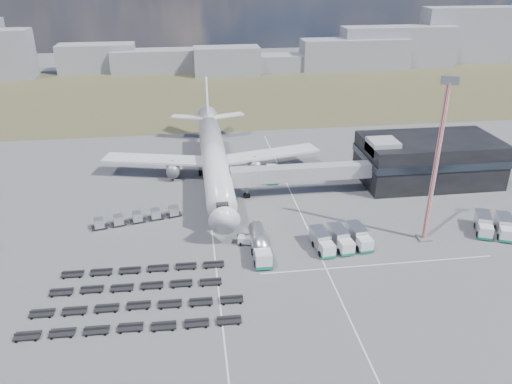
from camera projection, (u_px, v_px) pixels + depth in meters
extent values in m
plane|color=#565659|center=(226.00, 250.00, 87.39)|extent=(420.00, 420.00, 0.00)
cube|color=#444128|center=(202.00, 95.00, 185.95)|extent=(420.00, 90.00, 0.01)
cube|color=silver|center=(213.00, 237.00, 91.63)|extent=(0.25, 110.00, 0.01)
cube|color=silver|center=(308.00, 230.00, 93.81)|extent=(0.25, 110.00, 0.01)
cube|color=silver|center=(379.00, 265.00, 83.25)|extent=(40.00, 0.25, 0.01)
cube|color=black|center=(428.00, 160.00, 112.59)|extent=(30.00, 16.00, 10.00)
cube|color=#262D38|center=(429.00, 155.00, 112.07)|extent=(30.40, 16.40, 1.60)
cube|color=#939399|center=(383.00, 147.00, 107.42)|extent=(6.00, 6.00, 3.00)
cube|color=#939399|center=(302.00, 173.00, 105.78)|extent=(29.80, 3.00, 3.00)
cube|color=#939399|center=(240.00, 177.00, 103.70)|extent=(4.00, 3.60, 3.40)
cylinder|color=slate|center=(247.00, 187.00, 105.42)|extent=(0.70, 0.70, 5.10)
cylinder|color=black|center=(247.00, 196.00, 106.32)|extent=(1.40, 0.90, 1.40)
cylinder|color=silver|center=(214.00, 160.00, 112.01)|extent=(5.60, 48.00, 5.60)
cone|color=silver|center=(223.00, 214.00, 88.26)|extent=(5.60, 5.00, 5.60)
cone|color=silver|center=(208.00, 120.00, 136.76)|extent=(5.60, 8.00, 5.60)
cube|color=black|center=(222.00, 205.00, 89.71)|extent=(2.20, 2.00, 0.80)
cube|color=silver|center=(157.00, 159.00, 115.42)|extent=(25.59, 11.38, 0.50)
cube|color=silver|center=(268.00, 154.00, 118.58)|extent=(25.59, 11.38, 0.50)
cylinder|color=slate|center=(173.00, 169.00, 114.78)|extent=(3.00, 5.00, 3.00)
cylinder|color=slate|center=(255.00, 164.00, 117.09)|extent=(3.00, 5.00, 3.00)
cube|color=silver|center=(188.00, 117.00, 137.71)|extent=(9.49, 5.63, 0.35)
cube|color=silver|center=(228.00, 115.00, 139.04)|extent=(9.49, 5.63, 0.35)
cube|color=silver|center=(207.00, 96.00, 137.01)|extent=(0.50, 9.06, 11.45)
cylinder|color=slate|center=(222.00, 220.00, 94.92)|extent=(0.50, 0.50, 2.50)
cylinder|color=slate|center=(200.00, 170.00, 116.93)|extent=(0.60, 0.60, 2.50)
cylinder|color=slate|center=(228.00, 169.00, 117.71)|extent=(0.60, 0.60, 2.50)
cylinder|color=black|center=(222.00, 223.00, 95.24)|extent=(0.50, 1.20, 1.20)
cube|color=gray|center=(97.00, 58.00, 221.00)|extent=(33.14, 12.00, 12.00)
cube|color=gray|center=(161.00, 60.00, 222.07)|extent=(43.16, 12.00, 9.51)
cube|color=gray|center=(227.00, 61.00, 215.16)|extent=(28.02, 12.00, 11.81)
cube|color=gray|center=(298.00, 62.00, 224.42)|extent=(54.22, 12.00, 7.15)
cube|color=gray|center=(355.00, 54.00, 225.28)|extent=(48.64, 12.00, 13.47)
cube|color=gray|center=(398.00, 47.00, 230.07)|extent=(53.05, 12.00, 18.06)
cube|color=gray|center=(472.00, 35.00, 238.93)|extent=(49.28, 12.00, 25.39)
cube|color=silver|center=(263.00, 259.00, 81.93)|extent=(2.70, 2.70, 2.58)
cube|color=#137055|center=(263.00, 264.00, 82.36)|extent=(2.81, 2.81, 0.56)
cylinder|color=silver|center=(259.00, 239.00, 86.64)|extent=(2.84, 8.41, 2.80)
cube|color=slate|center=(259.00, 245.00, 87.19)|extent=(2.73, 8.41, 0.39)
cylinder|color=black|center=(260.00, 252.00, 85.80)|extent=(2.92, 1.25, 1.23)
cube|color=silver|center=(247.00, 240.00, 89.03)|extent=(3.54, 2.54, 1.45)
cube|color=silver|center=(272.00, 174.00, 114.01)|extent=(2.91, 6.05, 2.73)
cube|color=#137055|center=(272.00, 179.00, 114.49)|extent=(3.01, 6.16, 0.44)
cube|color=silver|center=(327.00, 250.00, 85.00)|extent=(2.62, 2.53, 2.26)
cube|color=#137055|center=(327.00, 254.00, 85.37)|extent=(2.73, 2.64, 0.46)
cube|color=silver|center=(320.00, 237.00, 87.97)|extent=(3.01, 4.99, 2.68)
cube|color=silver|center=(346.00, 247.00, 85.78)|extent=(2.62, 2.53, 2.26)
cube|color=#137055|center=(346.00, 251.00, 86.16)|extent=(2.73, 2.64, 0.46)
cube|color=silver|center=(338.00, 235.00, 88.76)|extent=(3.01, 4.99, 2.68)
cube|color=silver|center=(365.00, 244.00, 86.57)|extent=(2.62, 2.53, 2.26)
cube|color=#137055|center=(364.00, 249.00, 86.95)|extent=(2.73, 2.64, 0.46)
cube|color=silver|center=(356.00, 232.00, 89.55)|extent=(3.01, 4.99, 2.68)
cube|color=silver|center=(485.00, 232.00, 90.51)|extent=(3.10, 3.05, 2.30)
cube|color=#137055|center=(484.00, 236.00, 90.89)|extent=(3.24, 3.19, 0.47)
cube|color=silver|center=(483.00, 220.00, 93.52)|extent=(4.17, 5.40, 2.72)
cube|color=silver|center=(506.00, 234.00, 89.67)|extent=(3.10, 3.05, 2.30)
cube|color=#137055|center=(505.00, 239.00, 90.05)|extent=(3.24, 3.19, 0.47)
cube|color=silver|center=(503.00, 223.00, 92.68)|extent=(4.17, 5.40, 2.72)
cube|color=black|center=(100.00, 227.00, 94.14)|extent=(3.21, 2.39, 0.20)
cube|color=silver|center=(99.00, 223.00, 93.74)|extent=(2.13, 2.13, 1.66)
cube|color=black|center=(119.00, 224.00, 95.29)|extent=(3.21, 2.39, 0.20)
cube|color=silver|center=(118.00, 220.00, 94.89)|extent=(2.13, 2.13, 1.66)
cube|color=black|center=(138.00, 221.00, 96.44)|extent=(3.21, 2.39, 0.20)
cube|color=silver|center=(137.00, 216.00, 96.03)|extent=(2.13, 2.13, 1.66)
cube|color=black|center=(156.00, 218.00, 97.58)|extent=(3.21, 2.39, 0.20)
cube|color=silver|center=(155.00, 213.00, 97.18)|extent=(2.13, 2.13, 1.66)
cube|color=black|center=(174.00, 215.00, 98.73)|extent=(3.21, 2.39, 0.20)
cube|color=silver|center=(173.00, 210.00, 98.33)|extent=(2.13, 2.13, 1.66)
cube|color=black|center=(130.00, 327.00, 68.60)|extent=(31.80, 2.26, 0.82)
cube|color=black|center=(134.00, 305.00, 72.88)|extent=(31.80, 2.26, 0.82)
cube|color=black|center=(137.00, 286.00, 77.16)|extent=(27.27, 2.18, 0.82)
cube|color=black|center=(140.00, 269.00, 81.44)|extent=(27.27, 2.18, 0.82)
cylinder|color=red|center=(436.00, 166.00, 84.77)|extent=(0.80, 0.80, 28.62)
cube|color=slate|center=(450.00, 80.00, 78.51)|extent=(2.79, 1.72, 1.37)
cube|color=#565659|center=(424.00, 238.00, 90.81)|extent=(2.29, 2.29, 0.34)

